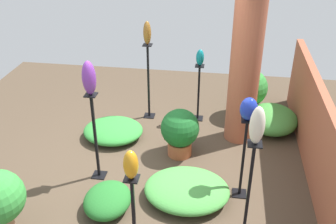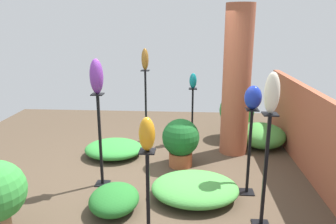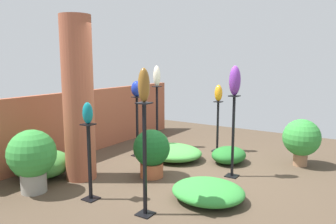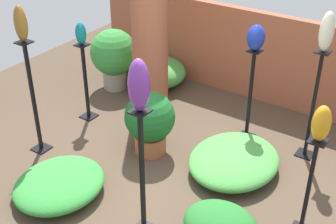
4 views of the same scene
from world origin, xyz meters
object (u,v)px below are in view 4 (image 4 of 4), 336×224
at_px(art_vase_cobalt, 256,38).
at_px(art_vase_teal, 81,33).
at_px(brick_pillar, 149,18).
at_px(potted_plant_walkway_edge, 150,120).
at_px(art_vase_bronze, 21,24).
at_px(pedestal_bronze, 34,103).
at_px(art_vase_ivory, 327,32).
at_px(pedestal_teal, 86,85).
at_px(pedestal_violet, 142,179).
at_px(art_vase_amber, 321,123).
at_px(pedestal_cobalt, 250,99).
at_px(potted_plant_front_left, 114,55).
at_px(art_vase_violet, 139,85).
at_px(pedestal_amber, 308,192).
at_px(pedestal_ivory, 312,110).

relative_size(art_vase_cobalt, art_vase_teal, 1.05).
height_order(brick_pillar, potted_plant_walkway_edge, brick_pillar).
bearing_deg(art_vase_cobalt, art_vase_bronze, -140.04).
xyz_separation_m(pedestal_bronze, art_vase_ivory, (2.78, 1.72, 0.93)).
xyz_separation_m(pedestal_teal, art_vase_bronze, (0.04, -0.92, 1.15)).
distance_m(pedestal_violet, art_vase_teal, 2.42).
height_order(pedestal_violet, art_vase_amber, art_vase_amber).
relative_size(pedestal_cobalt, potted_plant_walkway_edge, 1.51).
relative_size(pedestal_bronze, potted_plant_front_left, 1.53).
bearing_deg(pedestal_cobalt, art_vase_cobalt, 0.00).
bearing_deg(art_vase_amber, pedestal_cobalt, 133.92).
relative_size(art_vase_violet, art_vase_ivory, 1.07).
distance_m(pedestal_amber, pedestal_teal, 3.27).
bearing_deg(pedestal_teal, pedestal_bronze, -87.50).
bearing_deg(art_vase_bronze, brick_pillar, 73.83).
xyz_separation_m(art_vase_bronze, art_vase_teal, (-0.04, 0.92, -0.41)).
relative_size(pedestal_violet, potted_plant_front_left, 1.46).
distance_m(pedestal_bronze, art_vase_amber, 3.28).
distance_m(art_vase_cobalt, potted_plant_front_left, 2.46).
height_order(art_vase_cobalt, art_vase_teal, art_vase_cobalt).
relative_size(pedestal_amber, art_vase_teal, 3.66).
relative_size(pedestal_cobalt, pedestal_violet, 0.89).
bearing_deg(pedestal_teal, potted_plant_walkway_edge, -9.20).
height_order(pedestal_violet, art_vase_teal, art_vase_teal).
height_order(pedestal_amber, pedestal_violet, pedestal_violet).
xyz_separation_m(art_vase_amber, potted_plant_walkway_edge, (-2.03, 0.28, -0.81)).
height_order(art_vase_violet, potted_plant_walkway_edge, art_vase_violet).
bearing_deg(pedestal_bronze, art_vase_amber, 7.95).
xyz_separation_m(pedestal_teal, potted_plant_walkway_edge, (1.20, -0.19, -0.05)).
distance_m(pedestal_teal, art_vase_amber, 3.36).
xyz_separation_m(art_vase_ivory, potted_plant_walkway_edge, (-1.62, -1.00, -1.15)).
relative_size(brick_pillar, pedestal_violet, 1.92).
xyz_separation_m(brick_pillar, pedestal_cobalt, (1.52, 0.01, -0.76)).
relative_size(art_vase_amber, art_vase_violet, 0.72).
height_order(pedestal_ivory, potted_plant_walkway_edge, pedestal_ivory).
distance_m(brick_pillar, art_vase_bronze, 1.77).
height_order(art_vase_amber, art_vase_teal, art_vase_amber).
relative_size(pedestal_amber, pedestal_cobalt, 0.89).
bearing_deg(art_vase_violet, pedestal_amber, 33.22).
xyz_separation_m(pedestal_amber, potted_plant_front_left, (-3.50, 1.38, 0.05)).
distance_m(art_vase_amber, art_vase_teal, 3.27).
relative_size(brick_pillar, pedestal_bronze, 1.84).
height_order(art_vase_amber, potted_plant_walkway_edge, art_vase_amber).
bearing_deg(brick_pillar, pedestal_teal, -124.85).
bearing_deg(art_vase_teal, potted_plant_walkway_edge, -9.20).
height_order(pedestal_teal, potted_plant_walkway_edge, pedestal_teal).
xyz_separation_m(pedestal_bronze, art_vase_cobalt, (2.01, 1.68, 0.71)).
relative_size(pedestal_teal, pedestal_ivory, 0.79).
bearing_deg(art_vase_teal, art_vase_cobalt, 20.41).
height_order(pedestal_bronze, art_vase_teal, pedestal_bronze).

